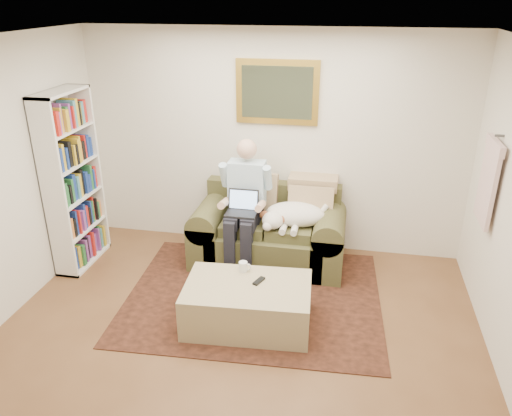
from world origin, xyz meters
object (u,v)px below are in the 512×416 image
(coffee_mug, at_px, (243,267))
(laptop, at_px, (242,207))
(sofa, at_px, (269,238))
(ottoman, at_px, (248,305))
(bookshelf, at_px, (72,181))
(seated_man, at_px, (244,207))
(sleeping_dog, at_px, (295,214))

(coffee_mug, bearing_deg, laptop, 103.01)
(sofa, distance_m, ottoman, 1.25)
(laptop, height_order, coffee_mug, laptop)
(sofa, height_order, bookshelf, bookshelf)
(sofa, bearing_deg, bookshelf, -168.76)
(ottoman, relative_size, bookshelf, 0.59)
(bookshelf, bearing_deg, ottoman, -20.86)
(seated_man, height_order, bookshelf, bookshelf)
(sleeping_dog, bearing_deg, laptop, -166.36)
(seated_man, relative_size, sleeping_dog, 2.04)
(bookshelf, bearing_deg, sleeping_dog, 7.84)
(sofa, distance_m, coffee_mug, 1.02)
(sleeping_dog, height_order, coffee_mug, sleeping_dog)
(sleeping_dog, bearing_deg, sofa, 164.26)
(laptop, bearing_deg, ottoman, -74.90)
(laptop, relative_size, bookshelf, 0.17)
(ottoman, bearing_deg, sleeping_dog, 75.75)
(sleeping_dog, xyz_separation_m, ottoman, (-0.30, -1.16, -0.45))
(sofa, bearing_deg, laptop, -138.98)
(ottoman, xyz_separation_m, coffee_mug, (-0.10, 0.25, 0.26))
(coffee_mug, bearing_deg, sofa, 85.42)
(sofa, height_order, laptop, laptop)
(sofa, xyz_separation_m, seated_man, (-0.26, -0.16, 0.43))
(sofa, xyz_separation_m, coffee_mug, (-0.08, -1.01, 0.18))
(laptop, bearing_deg, coffee_mug, -76.99)
(bookshelf, bearing_deg, seated_man, 8.06)
(coffee_mug, bearing_deg, sleeping_dog, 66.87)
(laptop, distance_m, sleeping_dog, 0.60)
(sofa, xyz_separation_m, bookshelf, (-2.15, -0.43, 0.70))
(sleeping_dog, bearing_deg, ottoman, -104.25)
(sleeping_dog, relative_size, ottoman, 0.61)
(coffee_mug, relative_size, bookshelf, 0.05)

